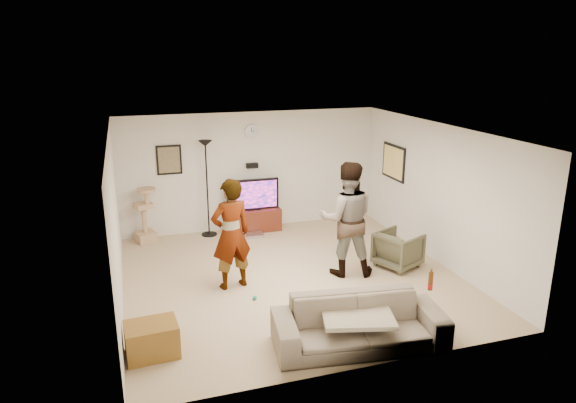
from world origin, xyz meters
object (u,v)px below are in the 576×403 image
object	(u,v)px
tv	(253,194)
armchair	(398,249)
sofa	(359,323)
floor_lamp	(207,189)
cat_tree	(144,215)
tv_stand	(253,220)
side_table	(152,339)
person_left	(231,234)
person_right	(347,219)
beer_bottle	(431,281)

from	to	relation	value
tv	armchair	world-z (taller)	tv
sofa	floor_lamp	bearing A→B (deg)	111.39
floor_lamp	cat_tree	bearing A→B (deg)	-179.57
tv_stand	floor_lamp	xyz separation A→B (m)	(-0.95, 0.00, 0.76)
side_table	person_left	bearing A→B (deg)	49.96
tv	person_left	world-z (taller)	person_left
tv_stand	side_table	xyz separation A→B (m)	(-2.36, -4.19, -0.02)
cat_tree	person_left	xyz separation A→B (m)	(1.25, -2.55, 0.35)
sofa	cat_tree	bearing A→B (deg)	124.81
side_table	tv	bearing A→B (deg)	60.62
person_left	sofa	world-z (taller)	person_left
person_right	beer_bottle	world-z (taller)	person_right
tv_stand	sofa	bearing A→B (deg)	-87.35
person_left	beer_bottle	bearing A→B (deg)	122.83
sofa	beer_bottle	world-z (taller)	beer_bottle
armchair	side_table	bearing A→B (deg)	85.59
person_right	cat_tree	bearing A→B (deg)	-22.93
tv	person_right	bearing A→B (deg)	-69.51
sofa	side_table	xyz separation A→B (m)	(-2.58, 0.60, -0.11)
tv_stand	beer_bottle	bearing A→B (deg)	-75.46
tv	floor_lamp	distance (m)	0.97
tv	person_left	bearing A→B (deg)	-111.12
side_table	floor_lamp	bearing A→B (deg)	71.48
beer_bottle	side_table	xyz separation A→B (m)	(-3.60, 0.60, -0.56)
floor_lamp	person_right	bearing A→B (deg)	-53.63
beer_bottle	tv_stand	bearing A→B (deg)	104.54
cat_tree	sofa	distance (m)	5.38
tv	cat_tree	distance (m)	2.25
tv	floor_lamp	bearing A→B (deg)	179.72
tv	person_left	size ratio (longest dim) A/B	0.60
person_left	person_right	bearing A→B (deg)	165.98
person_left	side_table	distance (m)	2.24
beer_bottle	person_left	bearing A→B (deg)	135.01
tv	person_right	xyz separation A→B (m)	(0.98, -2.62, 0.18)
tv	tv_stand	bearing A→B (deg)	0.00
floor_lamp	person_left	world-z (taller)	floor_lamp
beer_bottle	side_table	size ratio (longest dim) A/B	0.39
cat_tree	sofa	xyz separation A→B (m)	(2.46, -4.78, -0.24)
floor_lamp	beer_bottle	distance (m)	5.27
sofa	side_table	distance (m)	2.65
tv_stand	person_right	xyz separation A→B (m)	(0.98, -2.62, 0.75)
tv_stand	cat_tree	size ratio (longest dim) A/B	1.02
tv_stand	armchair	size ratio (longest dim) A/B	1.61
armchair	floor_lamp	bearing A→B (deg)	24.01
cat_tree	sofa	world-z (taller)	cat_tree
tv	floor_lamp	world-z (taller)	floor_lamp
armchair	side_table	distance (m)	4.61
armchair	side_table	world-z (taller)	armchair
tv_stand	beer_bottle	xyz separation A→B (m)	(1.24, -4.79, 0.53)
tv_stand	tv	xyz separation A→B (m)	(0.00, 0.00, 0.56)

